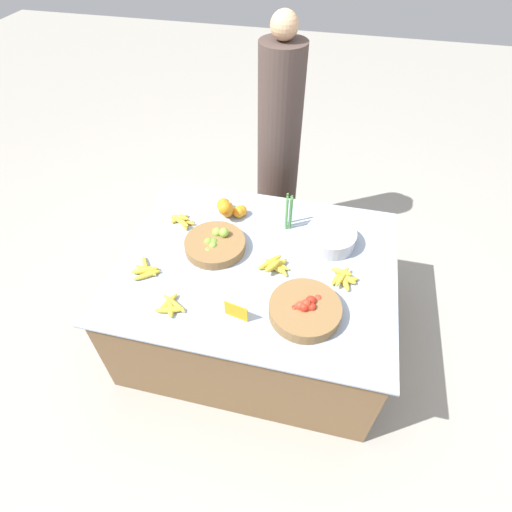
# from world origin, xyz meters

# --- Properties ---
(ground_plane) EXTENTS (12.00, 12.00, 0.00)m
(ground_plane) POSITION_xyz_m (0.00, 0.00, 0.00)
(ground_plane) COLOR #A39E93
(market_table) EXTENTS (1.49, 1.19, 0.63)m
(market_table) POSITION_xyz_m (0.00, 0.00, 0.32)
(market_table) COLOR brown
(market_table) RESTS_ON ground_plane
(lime_bowl) EXTENTS (0.34, 0.34, 0.10)m
(lime_bowl) POSITION_xyz_m (-0.25, 0.05, 0.66)
(lime_bowl) COLOR olive
(lime_bowl) RESTS_ON market_table
(tomato_basket) EXTENTS (0.35, 0.35, 0.10)m
(tomato_basket) POSITION_xyz_m (0.30, -0.28, 0.67)
(tomato_basket) COLOR olive
(tomato_basket) RESTS_ON market_table
(orange_pile) EXTENTS (0.19, 0.17, 0.14)m
(orange_pile) POSITION_xyz_m (-0.25, 0.34, 0.68)
(orange_pile) COLOR orange
(orange_pile) RESTS_ON market_table
(metal_bowl) EXTENTS (0.28, 0.28, 0.09)m
(metal_bowl) POSITION_xyz_m (0.37, 0.24, 0.68)
(metal_bowl) COLOR #B7B7BF
(metal_bowl) RESTS_ON market_table
(price_sign) EXTENTS (0.12, 0.03, 0.10)m
(price_sign) POSITION_xyz_m (-0.01, -0.37, 0.68)
(price_sign) COLOR orange
(price_sign) RESTS_ON market_table
(veg_bundle) EXTENTS (0.04, 0.06, 0.22)m
(veg_bundle) POSITION_xyz_m (0.12, 0.33, 0.74)
(veg_bundle) COLOR #428438
(veg_bundle) RESTS_ON market_table
(banana_bunch_front_left) EXTENTS (0.16, 0.19, 0.04)m
(banana_bunch_front_left) POSITION_xyz_m (-0.55, -0.20, 0.65)
(banana_bunch_front_left) COLOR gold
(banana_bunch_front_left) RESTS_ON market_table
(banana_bunch_front_center) EXTENTS (0.18, 0.17, 0.06)m
(banana_bunch_front_center) POSITION_xyz_m (0.11, -0.02, 0.65)
(banana_bunch_front_center) COLOR gold
(banana_bunch_front_center) RESTS_ON market_table
(banana_bunch_back_center) EXTENTS (0.17, 0.15, 0.05)m
(banana_bunch_back_center) POSITION_xyz_m (-0.50, 0.21, 0.65)
(banana_bunch_back_center) COLOR gold
(banana_bunch_back_center) RESTS_ON market_table
(banana_bunch_front_right) EXTENTS (0.15, 0.16, 0.05)m
(banana_bunch_front_right) POSITION_xyz_m (0.47, -0.02, 0.65)
(banana_bunch_front_right) COLOR gold
(banana_bunch_front_right) RESTS_ON market_table
(banana_bunch_middle_left) EXTENTS (0.15, 0.15, 0.03)m
(banana_bunch_middle_left) POSITION_xyz_m (-0.33, -0.39, 0.64)
(banana_bunch_middle_left) COLOR gold
(banana_bunch_middle_left) RESTS_ON market_table
(vendor_person) EXTENTS (0.29, 0.29, 1.59)m
(vendor_person) POSITION_xyz_m (-0.07, 0.98, 0.74)
(vendor_person) COLOR #473833
(vendor_person) RESTS_ON ground_plane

